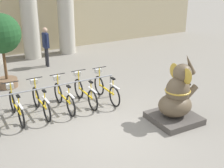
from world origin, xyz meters
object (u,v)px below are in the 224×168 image
at_px(bicycle_5, 106,88).
at_px(potted_tree, 1,37).
at_px(bicycle_1, 16,106).
at_px(bicycle_4, 85,92).
at_px(person_pedestrian, 46,43).
at_px(bicycle_3, 64,97).
at_px(elephant_statue, 177,99).
at_px(bicycle_2, 41,101).

xyz_separation_m(bicycle_5, potted_tree, (-2.53, 2.68, 1.42)).
bearing_deg(bicycle_1, bicycle_5, -1.31).
bearing_deg(bicycle_5, bicycle_4, 174.40).
distance_m(bicycle_5, potted_tree, 3.95).
xyz_separation_m(bicycle_4, potted_tree, (-1.83, 2.61, 1.42)).
bearing_deg(potted_tree, person_pedestrian, 38.47).
xyz_separation_m(bicycle_4, bicycle_5, (0.70, -0.07, 0.00)).
bearing_deg(bicycle_3, bicycle_5, -2.17).
xyz_separation_m(bicycle_1, potted_tree, (0.28, 2.62, 1.42)).
relative_size(bicycle_4, elephant_statue, 0.88).
height_order(bicycle_3, potted_tree, potted_tree).
bearing_deg(elephant_statue, bicycle_5, 115.28).
relative_size(bicycle_2, elephant_statue, 0.88).
relative_size(bicycle_1, bicycle_3, 1.00).
distance_m(person_pedestrian, potted_tree, 2.67).
xyz_separation_m(bicycle_1, bicycle_3, (1.41, -0.01, 0.00)).
height_order(bicycle_2, elephant_statue, elephant_statue).
bearing_deg(bicycle_1, bicycle_3, -0.45).
xyz_separation_m(bicycle_2, person_pedestrian, (1.56, 4.19, 0.60)).
distance_m(bicycle_2, bicycle_3, 0.70).
bearing_deg(bicycle_5, bicycle_1, 178.69).
distance_m(bicycle_1, person_pedestrian, 4.81).
relative_size(bicycle_4, potted_tree, 0.65).
distance_m(bicycle_2, bicycle_4, 1.41).
height_order(bicycle_1, person_pedestrian, person_pedestrian).
relative_size(bicycle_2, bicycle_4, 1.00).
bearing_deg(bicycle_3, bicycle_4, 1.29).
xyz_separation_m(elephant_statue, potted_tree, (-3.57, 4.87, 1.16)).
bearing_deg(elephant_statue, potted_tree, 126.23).
bearing_deg(bicycle_2, bicycle_3, -1.30).
xyz_separation_m(bicycle_3, elephant_statue, (2.44, -2.24, 0.26)).
distance_m(bicycle_1, bicycle_5, 2.82).
bearing_deg(bicycle_4, bicycle_2, 179.99).
xyz_separation_m(bicycle_2, potted_tree, (-0.42, 2.61, 1.42)).
distance_m(bicycle_2, elephant_statue, 3.88).
height_order(bicycle_2, bicycle_3, same).
bearing_deg(potted_tree, bicycle_1, -96.13).
height_order(bicycle_5, potted_tree, potted_tree).
distance_m(bicycle_4, person_pedestrian, 4.24).
distance_m(bicycle_1, bicycle_2, 0.70).
height_order(bicycle_1, potted_tree, potted_tree).
bearing_deg(bicycle_2, bicycle_4, -0.01).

